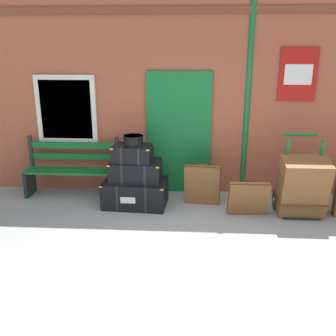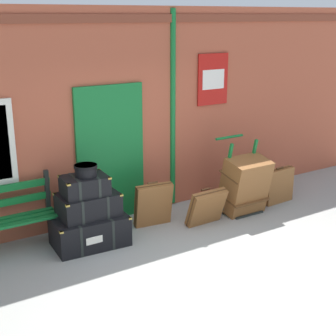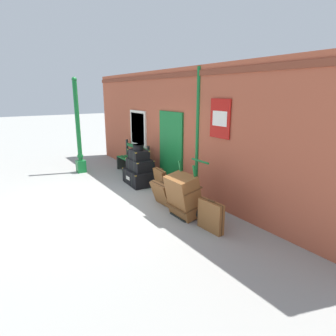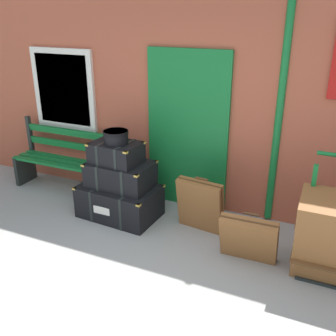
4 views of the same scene
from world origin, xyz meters
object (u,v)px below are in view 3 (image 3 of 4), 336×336
steamer_trunk_base (139,177)px  platform_bench (133,160)px  steamer_trunk_top (139,155)px  suitcase_cream (161,182)px  steamer_trunk_middle (140,165)px  lamp_post (79,138)px  porters_trolley (190,203)px  large_brown_trunk (183,196)px  suitcase_olive (211,216)px  round_hatbox (138,147)px  suitcase_slate (161,194)px

steamer_trunk_base → platform_bench: bearing=160.9°
platform_bench → steamer_trunk_top: bearing=-18.5°
steamer_trunk_base → suitcase_cream: size_ratio=1.52×
steamer_trunk_middle → suitcase_cream: steamer_trunk_middle is taller
lamp_post → steamer_trunk_middle: lamp_post is taller
steamer_trunk_base → porters_trolley: bearing=-2.1°
steamer_trunk_middle → large_brown_trunk: (2.55, -0.30, -0.10)m
platform_bench → suitcase_olive: 4.56m
lamp_post → platform_bench: size_ratio=1.91×
steamer_trunk_base → suitcase_olive: 3.38m
steamer_trunk_top → suitcase_olive: bearing=-3.9°
round_hatbox → porters_trolley: (2.57, -0.10, -0.82)m
large_brown_trunk → suitcase_olive: size_ratio=1.50×
steamer_trunk_base → round_hatbox: 0.88m
steamer_trunk_top → round_hatbox: size_ratio=2.05×
platform_bench → porters_trolley: size_ratio=1.34×
steamer_trunk_base → steamer_trunk_top: 0.66m
lamp_post → suitcase_cream: (3.28, 1.12, -0.83)m
steamer_trunk_middle → suitcase_olive: 3.38m
platform_bench → round_hatbox: bearing=-19.0°
lamp_post → round_hatbox: (2.20, 1.04, -0.07)m
platform_bench → steamer_trunk_base: platform_bench is taller
platform_bench → steamer_trunk_base: (1.15, -0.40, -0.23)m
suitcase_olive → lamp_post: bearing=-171.6°
steamer_trunk_middle → porters_trolley: (2.55, -0.13, -0.31)m
round_hatbox → steamer_trunk_base: bearing=-38.1°
platform_bench → round_hatbox: size_ratio=5.12×
lamp_post → platform_bench: 1.92m
steamer_trunk_top → round_hatbox: round_hatbox is taller
steamer_trunk_base → porters_trolley: porters_trolley is taller
lamp_post → steamer_trunk_base: (2.20, 1.03, -0.96)m
suitcase_cream → round_hatbox: bearing=-175.6°
platform_bench → large_brown_trunk: bearing=-10.2°
suitcase_slate → round_hatbox: bearing=169.5°
steamer_trunk_base → suitcase_slate: size_ratio=1.71×
round_hatbox → large_brown_trunk: bearing=-6.1°
platform_bench → porters_trolley: bearing=-7.5°
suitcase_cream → suitcase_slate: size_ratio=1.13×
steamer_trunk_middle → large_brown_trunk: size_ratio=0.87×
lamp_post → steamer_trunk_base: 2.61m
steamer_trunk_base → steamer_trunk_top: bearing=140.0°
round_hatbox → suitcase_slate: (1.78, -0.33, -0.81)m
steamer_trunk_middle → suitcase_cream: bearing=3.0°
platform_bench → suitcase_slate: size_ratio=2.60×
platform_bench → steamer_trunk_base: bearing=-19.1°
steamer_trunk_base → suitcase_cream: (1.08, 0.09, 0.13)m
steamer_trunk_base → suitcase_olive: bearing=-3.5°
lamp_post → steamer_trunk_top: lamp_post is taller
round_hatbox → porters_trolley: bearing=-2.2°
lamp_post → suitcase_slate: lamp_post is taller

